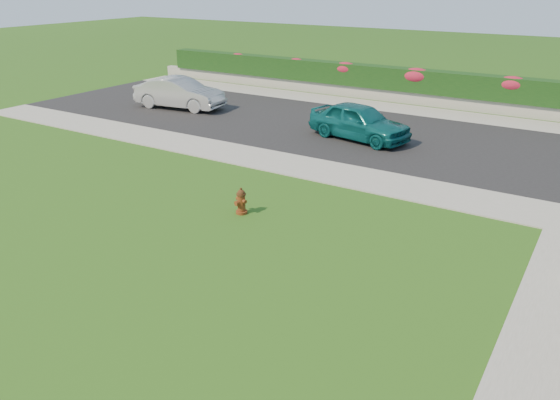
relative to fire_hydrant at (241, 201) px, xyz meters
The scene contains 14 objects.
ground 4.93m from the fire_hydrant, 77.33° to the right, with size 120.00×120.00×0.00m, color black.
street_far 10.01m from the fire_hydrant, 113.08° to the left, with size 26.00×8.00×0.04m, color black.
sidewalk_far 6.48m from the fire_hydrant, 139.51° to the left, with size 24.00×2.00×0.04m, color gray.
sidewalk_beyond 14.20m from the fire_hydrant, 89.68° to the left, with size 34.00×2.00×0.04m, color gray.
retaining_wall 15.70m from the fire_hydrant, 89.71° to the left, with size 34.00×0.40×0.60m, color gray.
hedge 15.82m from the fire_hydrant, 89.71° to the left, with size 32.00×0.90×1.10m, color black.
fire_hydrant is the anchor object (origin of this frame).
sedan_teal 8.25m from the fire_hydrant, 91.91° to the left, with size 1.65×4.10×1.40m, color #0B5357.
sedan_silver 13.11m from the fire_hydrant, 138.56° to the left, with size 1.53×4.38×1.44m, color #9EA1A5.
flower_clump_a 19.46m from the fire_hydrant, 126.09° to the left, with size 1.01×0.65×0.51m, color #B91F3C.
flower_clump_b 17.42m from the fire_hydrant, 115.43° to the left, with size 1.03×0.67×0.52m, color #B91F3C.
flower_clump_c 16.36m from the fire_hydrant, 105.86° to the left, with size 1.27×0.82×0.64m, color #B91F3C.
flower_clump_d 15.75m from the fire_hydrant, 92.23° to the left, with size 1.48×0.95×0.74m, color #B91F3C.
flower_clump_e 16.20m from the fire_hydrant, 76.22° to the left, with size 1.37×0.88×0.68m, color #B91F3C.
Camera 1 is at (6.93, -6.11, 5.94)m, focal length 35.00 mm.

